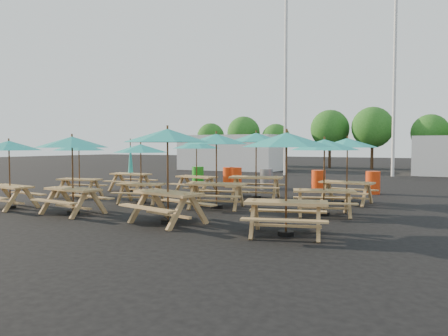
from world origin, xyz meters
The scene contains 28 objects.
ground centered at (0.00, 0.00, 0.00)m, with size 120.00×120.00×0.00m, color black.
picnic_unit_0 centered at (-4.41, -4.60, 1.86)m, with size 2.16×2.16×2.15m.
picnic_unit_1 centered at (-4.75, -1.39, 1.82)m, with size 2.23×2.23×2.11m.
picnic_unit_2 centered at (-4.50, 1.31, 0.94)m, with size 1.82×1.60×2.28m.
picnic_unit_3 centered at (-1.73, -4.53, 1.96)m, with size 2.25×2.25×2.26m.
picnic_unit_4 centered at (-1.53, -1.69, 1.77)m, with size 2.26×2.26×2.04m.
picnic_unit_5 centered at (-1.31, 1.59, 1.89)m, with size 2.24×2.24×2.18m.
picnic_unit_6 centered at (1.55, -4.48, 2.10)m, with size 2.67×2.67×2.43m.
picnic_unit_7 centered at (1.33, -1.52, 2.05)m, with size 2.59×2.59×2.37m.
picnic_unit_8 centered at (1.45, 1.31, 2.14)m, with size 2.67×2.67×2.47m.
picnic_unit_9 centered at (4.71, -4.49, 1.98)m, with size 2.57×2.57×2.29m.
picnic_unit_10 centered at (4.71, -1.36, 1.88)m, with size 2.51×2.51×2.18m.
picnic_unit_11 centered at (4.74, 1.47, 1.95)m, with size 2.22×2.22×2.25m.
waste_bin_0 centered at (-3.31, 4.99, 0.46)m, with size 0.58×0.58×0.93m, color #20961B.
waste_bin_1 centered at (-1.66, 5.15, 0.46)m, with size 0.58×0.58×0.93m, color #EB3B0D.
waste_bin_2 centered at (-1.30, 5.17, 0.46)m, with size 0.58×0.58×0.93m, color #EB3B0D.
waste_bin_3 centered at (0.47, 4.72, 0.46)m, with size 0.58×0.58×0.93m, color gray.
waste_bin_4 centered at (2.84, 4.75, 0.46)m, with size 0.58×0.58×0.93m, color #EB3B0D.
waste_bin_5 centered at (5.04, 5.00, 0.46)m, with size 0.58×0.58×0.93m, color #EB3B0D.
mast_0 centered at (-2.00, 14.00, 6.00)m, with size 0.20×0.20×12.00m, color silver.
mast_1 centered at (4.50, 16.00, 6.00)m, with size 0.20×0.20×12.00m, color silver.
event_tent_0 centered at (-8.00, 18.00, 1.40)m, with size 8.00×4.00×2.80m, color silver.
tree_0 centered at (-14.07, 25.25, 2.83)m, with size 2.80×2.80×4.24m.
tree_1 centered at (-9.74, 23.90, 3.15)m, with size 3.11×3.11×4.72m.
tree_2 centered at (-6.39, 23.65, 2.62)m, with size 2.59×2.59×3.93m.
tree_3 centered at (-1.75, 24.72, 3.41)m, with size 3.36×3.36×5.09m.
tree_4 centered at (1.90, 24.26, 3.46)m, with size 3.41×3.41×5.17m.
tree_5 centered at (6.22, 24.67, 2.97)m, with size 2.94×2.94×4.45m.
Camera 1 is at (7.95, -13.54, 1.99)m, focal length 35.00 mm.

